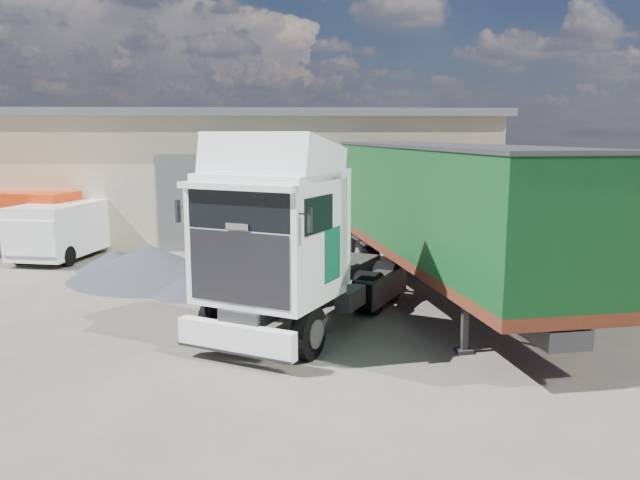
{
  "coord_description": "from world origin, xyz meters",
  "views": [
    {
      "loc": [
        0.97,
        -13.26,
        4.36
      ],
      "look_at": [
        1.72,
        3.0,
        1.58
      ],
      "focal_mm": 35.0,
      "sensor_mm": 36.0,
      "label": 1
    }
  ],
  "objects_px": {
    "panel_van": "(66,229)",
    "orange_skip": "(31,227)",
    "box_trailer": "(439,206)",
    "tractor_unit": "(289,252)"
  },
  "relations": [
    {
      "from": "tractor_unit",
      "to": "orange_skip",
      "type": "distance_m",
      "value": 13.69
    },
    {
      "from": "panel_van",
      "to": "orange_skip",
      "type": "height_order",
      "value": "orange_skip"
    },
    {
      "from": "panel_van",
      "to": "orange_skip",
      "type": "xyz_separation_m",
      "value": [
        -1.53,
        0.77,
        -0.03
      ]
    },
    {
      "from": "panel_van",
      "to": "box_trailer",
      "type": "bearing_deg",
      "value": -15.97
    },
    {
      "from": "tractor_unit",
      "to": "box_trailer",
      "type": "relative_size",
      "value": 0.54
    },
    {
      "from": "box_trailer",
      "to": "tractor_unit",
      "type": "bearing_deg",
      "value": -152.67
    },
    {
      "from": "tractor_unit",
      "to": "box_trailer",
      "type": "bearing_deg",
      "value": 63.4
    },
    {
      "from": "box_trailer",
      "to": "orange_skip",
      "type": "xyz_separation_m",
      "value": [
        -13.37,
        7.11,
        -1.5
      ]
    },
    {
      "from": "tractor_unit",
      "to": "orange_skip",
      "type": "bearing_deg",
      "value": 162.27
    },
    {
      "from": "panel_van",
      "to": "orange_skip",
      "type": "distance_m",
      "value": 1.71
    }
  ]
}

